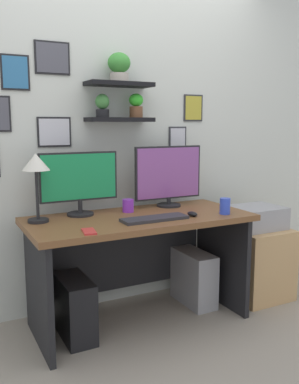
{
  "coord_description": "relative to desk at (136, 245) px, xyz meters",
  "views": [
    {
      "loc": [
        -1.2,
        -2.48,
        1.36
      ],
      "look_at": [
        0.1,
        0.05,
        0.9
      ],
      "focal_mm": 39.37,
      "sensor_mm": 36.0,
      "label": 1
    }
  ],
  "objects": [
    {
      "name": "ground_plane",
      "position": [
        0.0,
        -0.05,
        -0.54
      ],
      "size": [
        8.0,
        8.0,
        0.0
      ],
      "primitive_type": "plane",
      "color": "gray"
    },
    {
      "name": "back_wall_assembly",
      "position": [
        -0.0,
        0.38,
        0.82
      ],
      "size": [
        4.4,
        0.24,
        2.7
      ],
      "color": "silver",
      "rests_on": "ground"
    },
    {
      "name": "desk",
      "position": [
        0.0,
        0.0,
        0.0
      ],
      "size": [
        1.5,
        0.68,
        0.75
      ],
      "color": "brown",
      "rests_on": "ground"
    },
    {
      "name": "monitor_left",
      "position": [
        -0.34,
        0.16,
        0.45
      ],
      "size": [
        0.54,
        0.18,
        0.43
      ],
      "color": "black",
      "rests_on": "desk"
    },
    {
      "name": "monitor_right",
      "position": [
        0.34,
        0.16,
        0.45
      ],
      "size": [
        0.54,
        0.18,
        0.45
      ],
      "color": "black",
      "rests_on": "desk"
    },
    {
      "name": "keyboard",
      "position": [
        0.03,
        -0.2,
        0.22
      ],
      "size": [
        0.44,
        0.14,
        0.02
      ],
      "primitive_type": "cube",
      "color": "#2D2D33",
      "rests_on": "desk"
    },
    {
      "name": "computer_mouse",
      "position": [
        0.32,
        -0.21,
        0.23
      ],
      "size": [
        0.06,
        0.09,
        0.03
      ],
      "primitive_type": "ellipsoid",
      "color": "black",
      "rests_on": "desk"
    },
    {
      "name": "desk_lamp",
      "position": [
        -0.64,
        0.08,
        0.55
      ],
      "size": [
        0.17,
        0.17,
        0.43
      ],
      "color": "black",
      "rests_on": "desk"
    },
    {
      "name": "cell_phone",
      "position": [
        -0.44,
        -0.3,
        0.22
      ],
      "size": [
        0.09,
        0.15,
        0.01
      ],
      "primitive_type": "cube",
      "rotation": [
        0.0,
        0.0,
        -0.17
      ],
      "color": "red",
      "rests_on": "desk"
    },
    {
      "name": "coffee_mug",
      "position": [
        -0.01,
        0.11,
        0.26
      ],
      "size": [
        0.08,
        0.08,
        0.09
      ],
      "primitive_type": "cylinder",
      "color": "purple",
      "rests_on": "desk"
    },
    {
      "name": "water_cup",
      "position": [
        0.55,
        -0.26,
        0.27
      ],
      "size": [
        0.07,
        0.07,
        0.11
      ],
      "primitive_type": "cylinder",
      "color": "blue",
      "rests_on": "desk"
    },
    {
      "name": "drawer_cabinet",
      "position": [
        1.02,
        -0.05,
        -0.26
      ],
      "size": [
        0.44,
        0.5,
        0.55
      ],
      "primitive_type": "cube",
      "color": "tan",
      "rests_on": "ground"
    },
    {
      "name": "printer",
      "position": [
        1.02,
        -0.05,
        0.1
      ],
      "size": [
        0.38,
        0.34,
        0.17
      ],
      "primitive_type": "cube",
      "color": "#9E9EA3",
      "rests_on": "drawer_cabinet"
    },
    {
      "name": "computer_tower_left",
      "position": [
        -0.47,
        -0.05,
        -0.34
      ],
      "size": [
        0.18,
        0.4,
        0.39
      ],
      "primitive_type": "cube",
      "color": "black",
      "rests_on": "ground"
    },
    {
      "name": "computer_tower_right",
      "position": [
        0.5,
        0.04,
        -0.33
      ],
      "size": [
        0.18,
        0.4,
        0.4
      ],
      "primitive_type": "cube",
      "color": "#99999E",
      "rests_on": "ground"
    }
  ]
}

